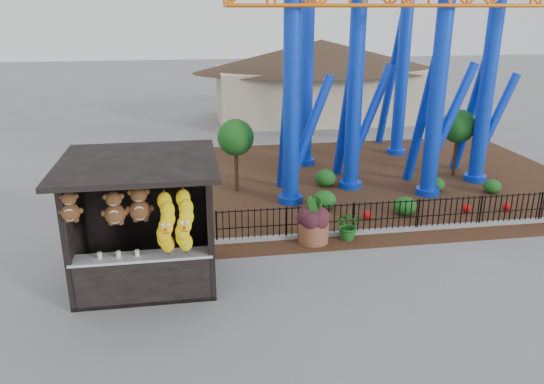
{
  "coord_description": "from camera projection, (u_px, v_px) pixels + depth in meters",
  "views": [
    {
      "loc": [
        -1.84,
        -10.79,
        6.35
      ],
      "look_at": [
        0.14,
        1.5,
        2.0
      ],
      "focal_mm": 35.0,
      "sensor_mm": 36.0,
      "label": 1
    }
  ],
  "objects": [
    {
      "name": "ground",
      "position": [
        276.0,
        293.0,
        12.43
      ],
      "size": [
        120.0,
        120.0,
        0.0
      ],
      "primitive_type": "plane",
      "color": "slate",
      "rests_on": "ground"
    },
    {
      "name": "picket_fence",
      "position": [
        421.0,
        215.0,
        15.79
      ],
      "size": [
        12.2,
        0.06,
        1.0
      ],
      "primitive_type": null,
      "color": "black",
      "rests_on": "ground"
    },
    {
      "name": "landscaping",
      "position": [
        380.0,
        192.0,
        18.35
      ],
      "size": [
        7.56,
        4.01,
        0.63
      ],
      "color": "#174E17",
      "rests_on": "mulch_bed"
    },
    {
      "name": "planter_foliage",
      "position": [
        314.0,
        211.0,
        14.86
      ],
      "size": [
        0.7,
        0.7,
        0.64
      ],
      "primitive_type": "ellipsoid",
      "color": "#33141C",
      "rests_on": "terracotta_planter"
    },
    {
      "name": "pavilion",
      "position": [
        321.0,
        67.0,
        30.96
      ],
      "size": [
        15.0,
        15.0,
        4.8
      ],
      "color": "#BFAD8C",
      "rests_on": "ground"
    },
    {
      "name": "potted_plant",
      "position": [
        349.0,
        225.0,
        15.18
      ],
      "size": [
        0.97,
        0.89,
        0.9
      ],
      "primitive_type": "imported",
      "rotation": [
        0.0,
        0.0,
        -0.27
      ],
      "color": "#285117",
      "rests_on": "ground"
    },
    {
      "name": "curb",
      "position": [
        392.0,
        230.0,
        15.8
      ],
      "size": [
        18.0,
        0.18,
        0.12
      ],
      "primitive_type": "cube",
      "color": "gray",
      "rests_on": "ground"
    },
    {
      "name": "prize_booth",
      "position": [
        144.0,
        226.0,
        12.32
      ],
      "size": [
        3.5,
        3.4,
        3.12
      ],
      "color": "black",
      "rests_on": "ground"
    },
    {
      "name": "terracotta_planter",
      "position": [
        313.0,
        232.0,
        15.07
      ],
      "size": [
        1.09,
        1.09,
        0.62
      ],
      "primitive_type": "cylinder",
      "rotation": [
        0.0,
        0.0,
        -0.29
      ],
      "color": "brown",
      "rests_on": "ground"
    },
    {
      "name": "roller_coaster",
      "position": [
        381.0,
        4.0,
        18.74
      ],
      "size": [
        11.0,
        6.37,
        10.82
      ],
      "color": "#0C37DB",
      "rests_on": "ground"
    },
    {
      "name": "mulch_bed",
      "position": [
        344.0,
        181.0,
        20.48
      ],
      "size": [
        18.0,
        12.0,
        0.02
      ],
      "primitive_type": "cube",
      "color": "#331E11",
      "rests_on": "ground"
    }
  ]
}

